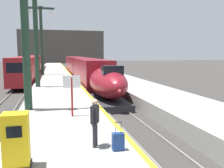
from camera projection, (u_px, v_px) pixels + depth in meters
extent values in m
cube|color=gray|center=(57.00, 85.00, 28.24)|extent=(4.80, 110.00, 1.05)
cube|color=gray|center=(123.00, 83.00, 30.19)|extent=(4.80, 110.00, 1.05)
cube|color=yellow|center=(76.00, 80.00, 28.72)|extent=(0.20, 107.80, 0.01)
cube|color=slate|center=(82.00, 85.00, 31.74)|extent=(0.08, 110.00, 0.12)
cube|color=slate|center=(93.00, 85.00, 32.10)|extent=(0.08, 110.00, 0.12)
cube|color=slate|center=(17.00, 88.00, 29.79)|extent=(0.08, 110.00, 0.12)
cube|color=slate|center=(29.00, 87.00, 30.15)|extent=(0.08, 110.00, 0.12)
ellipsoid|color=maroon|center=(107.00, 82.00, 20.31)|extent=(2.78, 7.68, 2.56)
cube|color=#28282D|center=(108.00, 101.00, 20.14)|extent=(2.46, 6.53, 0.55)
cube|color=black|center=(112.00, 71.00, 18.52)|extent=(1.59, 1.00, 0.90)
sphere|color=#F24C4C|center=(119.00, 91.00, 16.72)|extent=(0.28, 0.28, 0.28)
cube|color=maroon|center=(90.00, 72.00, 29.23)|extent=(2.90, 14.00, 3.05)
cube|color=black|center=(78.00, 67.00, 28.82)|extent=(0.04, 11.90, 0.80)
cube|color=black|center=(102.00, 67.00, 29.51)|extent=(0.04, 11.90, 0.80)
cube|color=silver|center=(90.00, 82.00, 29.40)|extent=(2.92, 13.30, 0.24)
cube|color=black|center=(97.00, 92.00, 25.15)|extent=(2.03, 2.20, 0.56)
cube|color=black|center=(85.00, 82.00, 33.77)|extent=(2.03, 2.20, 0.56)
cube|color=maroon|center=(77.00, 65.00, 45.21)|extent=(2.90, 18.00, 3.05)
cube|color=black|center=(69.00, 62.00, 44.79)|extent=(0.04, 15.84, 0.80)
cube|color=black|center=(84.00, 62.00, 45.48)|extent=(0.04, 15.84, 0.80)
cube|color=black|center=(81.00, 78.00, 39.55)|extent=(2.03, 2.20, 0.56)
cube|color=black|center=(74.00, 72.00, 51.32)|extent=(2.03, 2.20, 0.56)
cube|color=maroon|center=(26.00, 68.00, 34.26)|extent=(2.85, 18.00, 3.30)
cube|color=black|center=(17.00, 68.00, 25.56)|extent=(2.28, 0.08, 1.10)
cube|color=black|center=(16.00, 65.00, 33.86)|extent=(0.04, 15.30, 0.90)
cube|color=black|center=(36.00, 65.00, 34.53)|extent=(0.04, 15.30, 0.90)
cube|color=black|center=(22.00, 87.00, 28.96)|extent=(2.00, 2.00, 0.52)
cube|color=black|center=(30.00, 78.00, 40.04)|extent=(2.00, 2.00, 0.52)
cube|color=maroon|center=(35.00, 63.00, 52.15)|extent=(2.85, 18.00, 3.30)
cylinder|color=#1E3828|center=(25.00, 31.00, 13.36)|extent=(0.44, 0.44, 8.95)
cylinder|color=#1E3828|center=(36.00, 33.00, 22.74)|extent=(0.44, 0.44, 10.23)
cylinder|color=#1E3828|center=(42.00, 41.00, 35.63)|extent=(0.44, 0.44, 10.04)
cylinder|color=#1E3828|center=(40.00, 7.00, 35.01)|extent=(0.68, 0.68, 0.30)
cube|color=#1E3828|center=(40.00, 8.00, 35.02)|extent=(4.00, 0.24, 0.28)
cylinder|color=#1E3828|center=(30.00, 10.00, 34.70)|extent=(0.03, 0.03, 0.60)
sphere|color=#EFEACC|center=(30.00, 13.00, 34.75)|extent=(0.36, 0.36, 0.36)
cylinder|color=#1E3828|center=(51.00, 11.00, 35.43)|extent=(0.03, 0.03, 0.60)
sphere|color=#EFEACC|center=(51.00, 13.00, 35.47)|extent=(0.36, 0.36, 0.36)
cylinder|color=#23232D|center=(96.00, 134.00, 8.42)|extent=(0.13, 0.13, 0.85)
cylinder|color=#23232D|center=(94.00, 136.00, 8.26)|extent=(0.13, 0.13, 0.85)
cube|color=black|center=(95.00, 114.00, 8.25)|extent=(0.36, 0.44, 0.62)
cylinder|color=black|center=(97.00, 114.00, 8.49)|extent=(0.09, 0.09, 0.58)
cylinder|color=black|center=(93.00, 117.00, 8.02)|extent=(0.09, 0.09, 0.58)
sphere|color=tan|center=(95.00, 102.00, 8.19)|extent=(0.22, 0.22, 0.22)
cube|color=navy|center=(118.00, 142.00, 8.04)|extent=(0.40, 0.22, 0.60)
cylinder|color=#262628|center=(115.00, 128.00, 7.95)|extent=(0.02, 0.02, 0.36)
cylinder|color=#262628|center=(121.00, 128.00, 8.00)|extent=(0.02, 0.02, 0.36)
cube|color=#262628|center=(118.00, 122.00, 7.95)|extent=(0.22, 0.03, 0.02)
cube|color=yellow|center=(16.00, 141.00, 6.72)|extent=(0.70, 0.56, 1.60)
cube|color=black|center=(14.00, 132.00, 6.40)|extent=(0.40, 0.02, 0.32)
cube|color=black|center=(18.00, 166.00, 6.82)|extent=(0.76, 0.62, 0.12)
cylinder|color=maroon|center=(72.00, 97.00, 12.38)|extent=(0.10, 0.10, 2.00)
cube|color=white|center=(72.00, 82.00, 12.28)|extent=(0.90, 0.06, 0.64)
cube|color=#4C4742|center=(62.00, 47.00, 102.72)|extent=(36.00, 2.00, 14.00)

